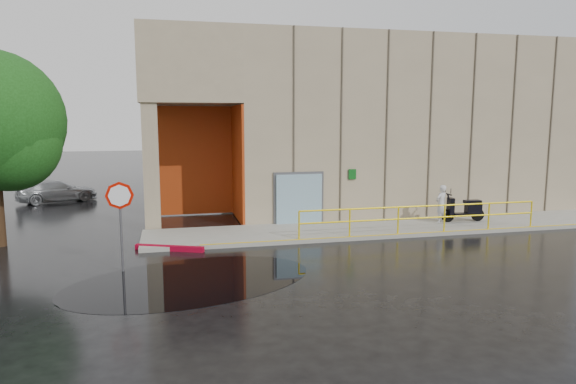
% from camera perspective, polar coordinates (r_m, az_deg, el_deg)
% --- Properties ---
extents(ground, '(120.00, 120.00, 0.00)m').
position_cam_1_polar(ground, '(15.58, 5.93, -8.27)').
color(ground, black).
rests_on(ground, ground).
extents(sidewalk, '(20.00, 3.00, 0.15)m').
position_cam_1_polar(sidewalk, '(21.09, 12.25, -3.85)').
color(sidewalk, gray).
rests_on(sidewalk, ground).
extents(building, '(20.00, 10.17, 8.00)m').
position_cam_1_polar(building, '(27.03, 8.73, 7.67)').
color(building, gray).
rests_on(building, ground).
extents(guardrail, '(9.56, 0.06, 1.03)m').
position_cam_1_polar(guardrail, '(19.90, 14.62, -2.87)').
color(guardrail, yellow).
rests_on(guardrail, sidewalk).
extents(person, '(0.67, 0.57, 1.56)m').
position_cam_1_polar(person, '(21.93, 16.66, -1.28)').
color(person, silver).
rests_on(person, sidewalk).
extents(scooter, '(1.88, 0.72, 1.43)m').
position_cam_1_polar(scooter, '(22.43, 18.97, -1.06)').
color(scooter, black).
rests_on(scooter, sidewalk).
extents(stop_sign, '(0.79, 0.12, 2.63)m').
position_cam_1_polar(stop_sign, '(15.36, -18.16, -1.56)').
color(stop_sign, '#5E5E62').
rests_on(stop_sign, ground).
extents(red_curb, '(2.28, 1.11, 0.18)m').
position_cam_1_polar(red_curb, '(17.74, -13.04, -6.10)').
color(red_curb, maroon).
rests_on(red_curb, ground).
extents(puddle, '(7.80, 5.94, 0.01)m').
position_cam_1_polar(puddle, '(14.49, -10.79, -9.63)').
color(puddle, black).
rests_on(puddle, ground).
extents(car_c, '(4.33, 3.01, 1.16)m').
position_cam_1_polar(car_c, '(29.82, -24.31, 0.09)').
color(car_c, '#AAADB1').
rests_on(car_c, ground).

